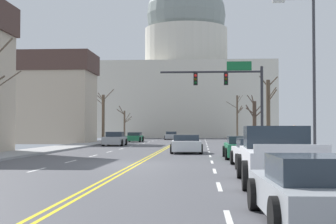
{
  "coord_description": "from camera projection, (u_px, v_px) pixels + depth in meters",
  "views": [
    {
      "loc": [
        3.02,
        -22.72,
        1.63
      ],
      "look_at": [
        -0.99,
        36.26,
        3.6
      ],
      "focal_mm": 53.53,
      "sensor_mm": 36.0,
      "label": 1
    }
  ],
  "objects": [
    {
      "name": "sedan_near_02",
      "position": [
        256.0,
        153.0,
        21.29
      ],
      "size": [
        2.06,
        4.44,
        1.23
      ],
      "color": "silver",
      "rests_on": "ground"
    },
    {
      "name": "street_lamp_right",
      "position": [
        309.0,
        63.0,
        23.15
      ],
      "size": [
        1.95,
        0.24,
        7.69
      ],
      "color": "#333338",
      "rests_on": "ground"
    },
    {
      "name": "capitol_building",
      "position": [
        186.0,
        72.0,
        95.78
      ],
      "size": [
        32.12,
        19.09,
        33.32
      ],
      "color": "beige",
      "rests_on": "ground"
    },
    {
      "name": "sedan_oncoming_01",
      "position": [
        134.0,
        137.0,
        61.52
      ],
      "size": [
        1.99,
        4.29,
        1.18
      ],
      "color": "#1E7247",
      "rests_on": "ground"
    },
    {
      "name": "bare_tree_00",
      "position": [
        254.0,
        120.0,
        51.14
      ],
      "size": [
        1.68,
        2.81,
        4.95
      ],
      "color": "#423328",
      "rests_on": "ground"
    },
    {
      "name": "flank_building_02",
      "position": [
        34.0,
        98.0,
        55.57
      ],
      "size": [
        13.47,
        6.36,
        9.98
      ],
      "color": "#B2A38E",
      "rests_on": "ground"
    },
    {
      "name": "flank_building_01",
      "position": [
        34.0,
        114.0,
        64.3
      ],
      "size": [
        9.52,
        9.62,
        6.9
      ],
      "color": "#8C6656",
      "rests_on": "ground"
    },
    {
      "name": "sedan_near_04",
      "position": [
        315.0,
        191.0,
        8.61
      ],
      "size": [
        2.04,
        4.33,
        1.18
      ],
      "color": "#9EA3A8",
      "rests_on": "ground"
    },
    {
      "name": "sedan_oncoming_00",
      "position": [
        115.0,
        139.0,
        48.0
      ],
      "size": [
        1.99,
        4.2,
        1.32
      ],
      "color": "#9EA3A8",
      "rests_on": "ground"
    },
    {
      "name": "bare_tree_04",
      "position": [
        237.0,
        116.0,
        73.31
      ],
      "size": [
        2.54,
        1.53,
        6.38
      ],
      "color": "brown",
      "rests_on": "ground"
    },
    {
      "name": "sedan_near_00",
      "position": [
        186.0,
        144.0,
        33.67
      ],
      "size": [
        2.23,
        4.59,
        1.21
      ],
      "color": "silver",
      "rests_on": "ground"
    },
    {
      "name": "pickup_truck_near_03",
      "position": [
        278.0,
        158.0,
        14.88
      ],
      "size": [
        2.4,
        5.58,
        1.72
      ],
      "color": "silver",
      "rests_on": "ground"
    },
    {
      "name": "sedan_oncoming_02",
      "position": [
        171.0,
        136.0,
        74.68
      ],
      "size": [
        2.05,
        4.71,
        1.2
      ],
      "color": "#9EA3A8",
      "rests_on": "ground"
    },
    {
      "name": "bare_tree_01",
      "position": [
        124.0,
        123.0,
        72.81
      ],
      "size": [
        2.33,
        1.53,
        4.84
      ],
      "color": "brown",
      "rests_on": "ground"
    },
    {
      "name": "bare_tree_03",
      "position": [
        103.0,
        116.0,
        59.79
      ],
      "size": [
        2.38,
        2.14,
        6.29
      ],
      "color": "brown",
      "rests_on": "ground"
    },
    {
      "name": "sedan_near_01",
      "position": [
        243.0,
        148.0,
        27.41
      ],
      "size": [
        2.1,
        4.65,
        1.22
      ],
      "color": "#1E7247",
      "rests_on": "ground"
    },
    {
      "name": "bare_tree_02",
      "position": [
        268.0,
        111.0,
        43.61
      ],
      "size": [
        1.58,
        1.96,
        6.16
      ],
      "color": "#4C3D2D",
      "rests_on": "ground"
    },
    {
      "name": "ground",
      "position": [
        136.0,
        164.0,
        22.8
      ],
      "size": [
        20.0,
        180.0,
        0.2
      ],
      "color": "#4A4A4F"
    },
    {
      "name": "signal_gantry",
      "position": [
        233.0,
        86.0,
        38.44
      ],
      "size": [
        7.91,
        0.41,
        6.67
      ],
      "color": "#28282D",
      "rests_on": "ground"
    },
    {
      "name": "pedestrian_00",
      "position": [
        294.0,
        138.0,
        28.97
      ],
      "size": [
        0.35,
        0.34,
        1.7
      ],
      "color": "#33333D",
      "rests_on": "ground"
    }
  ]
}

